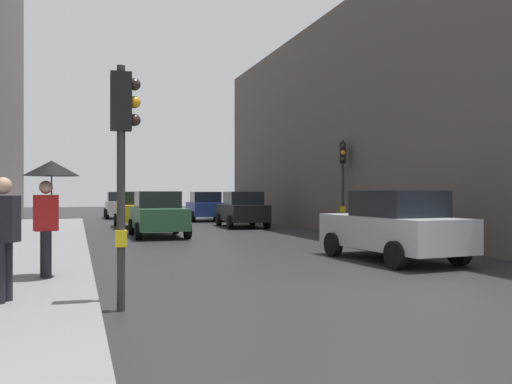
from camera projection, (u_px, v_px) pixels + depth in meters
name	position (u px, v px, depth m)	size (l,w,h in m)	color
ground_plane	(408.00, 294.00, 9.13)	(120.00, 120.00, 0.00)	#28282B
sidewalk_kerb	(17.00, 262.00, 12.73)	(3.29, 40.00, 0.16)	gray
building_facade_right	(448.00, 127.00, 24.97)	(12.00, 29.85, 9.54)	#5B514C
traffic_light_mid_street	(343.00, 170.00, 21.41)	(0.34, 0.45, 3.81)	#2D2D2D
traffic_light_near_left	(123.00, 142.00, 7.80)	(0.43, 0.25, 3.55)	#2D2D2D
car_yellow_taxi	(136.00, 209.00, 26.63)	(2.11, 4.25, 1.76)	yellow
car_green_estate	(158.00, 214.00, 21.05)	(2.05, 4.21, 1.76)	#2D6038
car_dark_suv	(242.00, 209.00, 26.74)	(2.19, 4.29, 1.76)	black
car_silver_hatchback	(393.00, 226.00, 13.51)	(2.26, 4.32, 1.76)	#BCBCC1
car_white_compact	(120.00, 205.00, 36.29)	(2.05, 4.22, 1.76)	silver
car_blue_van	(205.00, 206.00, 32.73)	(2.24, 4.31, 1.76)	navy
pedestrian_with_umbrella	(50.00, 186.00, 9.90)	(1.00, 1.00, 2.14)	black
pedestrian_in_dark_coat	(3.00, 234.00, 7.64)	(0.47, 0.39, 1.77)	black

